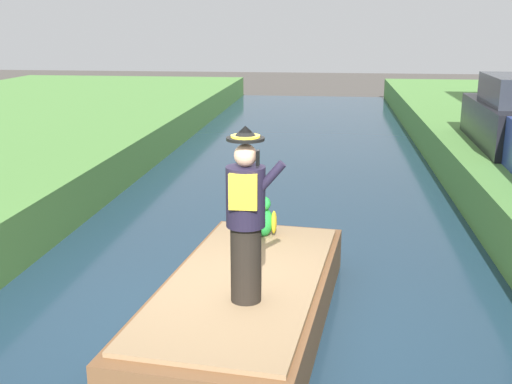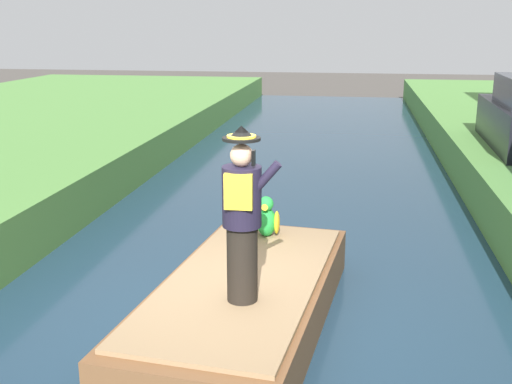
% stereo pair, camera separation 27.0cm
% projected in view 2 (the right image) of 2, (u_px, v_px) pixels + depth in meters
% --- Properties ---
extents(ground_plane, '(80.00, 80.00, 0.00)m').
position_uv_depth(ground_plane, '(241.00, 342.00, 7.14)').
color(ground_plane, '#4C4742').
extents(canal_water, '(6.76, 48.00, 0.10)m').
position_uv_depth(canal_water, '(241.00, 338.00, 7.13)').
color(canal_water, '#1E384C').
rests_on(canal_water, ground).
extents(boat, '(2.24, 4.37, 0.61)m').
position_uv_depth(boat, '(244.00, 302.00, 7.24)').
color(boat, brown).
rests_on(boat, canal_water).
extents(person_pirate, '(0.61, 0.42, 1.85)m').
position_uv_depth(person_pirate, '(242.00, 216.00, 6.33)').
color(person_pirate, black).
rests_on(person_pirate, boat).
extents(parrot_plush, '(0.36, 0.34, 0.57)m').
position_uv_depth(parrot_plush, '(266.00, 219.00, 8.47)').
color(parrot_plush, green).
rests_on(parrot_plush, boat).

